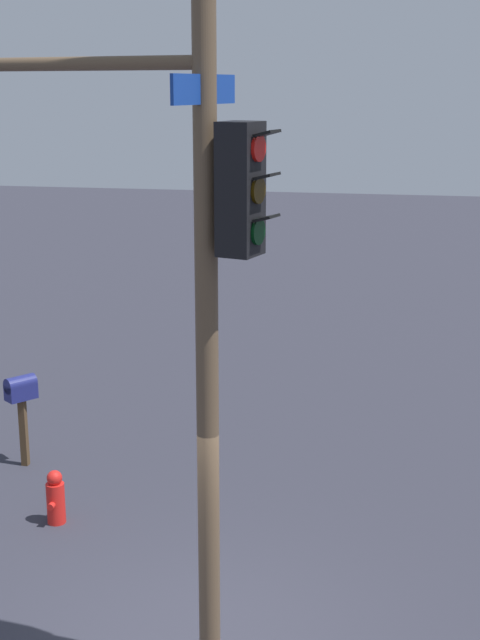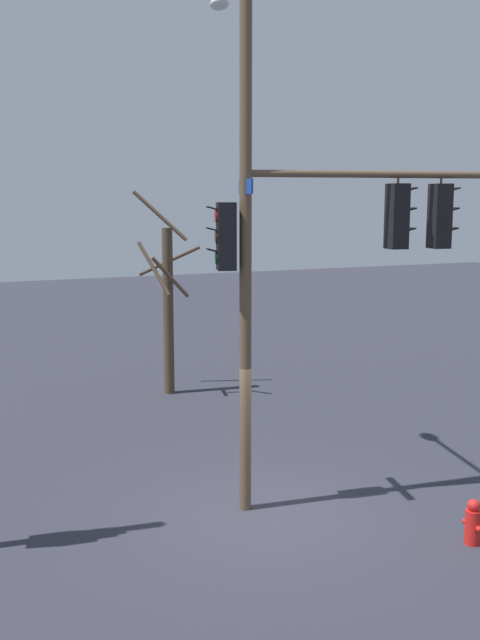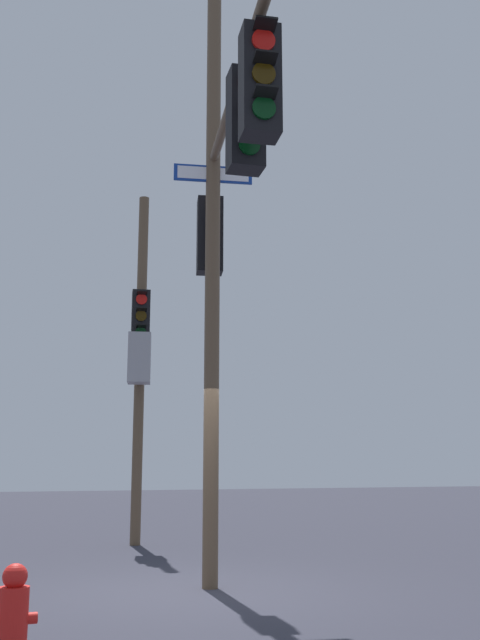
# 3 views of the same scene
# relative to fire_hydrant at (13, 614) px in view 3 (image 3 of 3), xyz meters

# --- Properties ---
(ground_plane) EXTENTS (80.00, 80.00, 0.00)m
(ground_plane) POSITION_rel_fire_hydrant_xyz_m (2.28, 2.47, -0.34)
(ground_plane) COLOR #2E2E39
(main_signal_pole_assembly) EXTENTS (3.87, 5.09, 9.60)m
(main_signal_pole_assembly) POSITION_rel_fire_hydrant_xyz_m (2.59, 1.71, 4.89)
(main_signal_pole_assembly) COLOR brown
(main_signal_pole_assembly) RESTS_ON ground
(secondary_pole_assembly) EXTENTS (0.58, 0.80, 7.14)m
(secondary_pole_assembly) POSITION_rel_fire_hydrant_xyz_m (3.06, 7.94, 3.41)
(secondary_pole_assembly) COLOR brown
(secondary_pole_assembly) RESTS_ON ground
(fire_hydrant) EXTENTS (0.38, 0.24, 0.73)m
(fire_hydrant) POSITION_rel_fire_hydrant_xyz_m (0.00, 0.00, 0.00)
(fire_hydrant) COLOR red
(fire_hydrant) RESTS_ON ground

